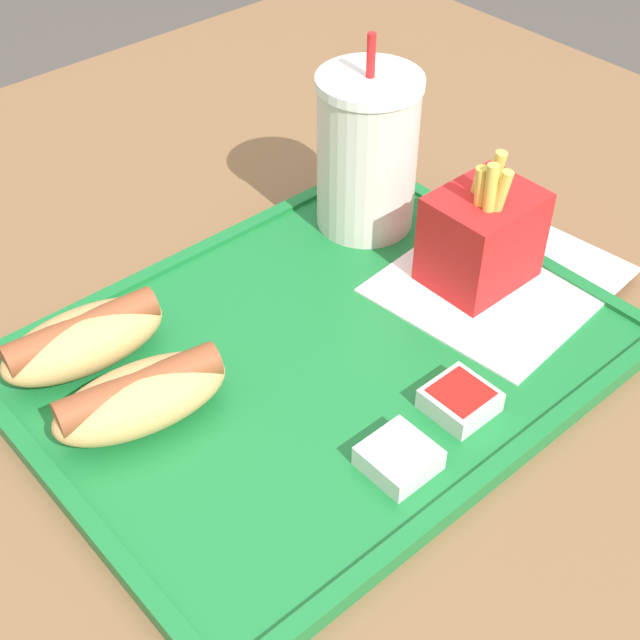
{
  "coord_description": "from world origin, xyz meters",
  "views": [
    {
      "loc": [
        -0.34,
        -0.39,
        1.17
      ],
      "look_at": [
        -0.03,
        -0.04,
        0.75
      ],
      "focal_mm": 50.0,
      "sensor_mm": 36.0,
      "label": 1
    }
  ],
  "objects_px": {
    "fries_carton": "(482,237)",
    "sauce_cup_ketchup": "(458,401)",
    "hot_dog_near": "(141,396)",
    "sauce_cup_mayo": "(399,457)",
    "hot_dog_far": "(84,339)",
    "soda_cup": "(367,153)"
  },
  "relations": [
    {
      "from": "fries_carton",
      "to": "sauce_cup_ketchup",
      "type": "height_order",
      "value": "fries_carton"
    },
    {
      "from": "hot_dog_near",
      "to": "sauce_cup_mayo",
      "type": "xyz_separation_m",
      "value": [
        0.1,
        -0.14,
        -0.01
      ]
    },
    {
      "from": "hot_dog_far",
      "to": "sauce_cup_mayo",
      "type": "xyz_separation_m",
      "value": [
        0.1,
        -0.21,
        -0.01
      ]
    },
    {
      "from": "fries_carton",
      "to": "hot_dog_near",
      "type": "bearing_deg",
      "value": 170.54
    },
    {
      "from": "hot_dog_near",
      "to": "sauce_cup_mayo",
      "type": "relative_size",
      "value": 3.03
    },
    {
      "from": "soda_cup",
      "to": "fries_carton",
      "type": "xyz_separation_m",
      "value": [
        0.01,
        -0.12,
        -0.03
      ]
    },
    {
      "from": "hot_dog_near",
      "to": "hot_dog_far",
      "type": "bearing_deg",
      "value": 90.0
    },
    {
      "from": "hot_dog_far",
      "to": "sauce_cup_mayo",
      "type": "height_order",
      "value": "hot_dog_far"
    },
    {
      "from": "hot_dog_far",
      "to": "hot_dog_near",
      "type": "relative_size",
      "value": 0.98
    },
    {
      "from": "hot_dog_far",
      "to": "sauce_cup_mayo",
      "type": "distance_m",
      "value": 0.24
    },
    {
      "from": "hot_dog_far",
      "to": "sauce_cup_ketchup",
      "type": "xyz_separation_m",
      "value": [
        0.16,
        -0.21,
        -0.01
      ]
    },
    {
      "from": "hot_dog_near",
      "to": "fries_carton",
      "type": "xyz_separation_m",
      "value": [
        0.28,
        -0.05,
        0.02
      ]
    },
    {
      "from": "soda_cup",
      "to": "sauce_cup_mayo",
      "type": "distance_m",
      "value": 0.28
    },
    {
      "from": "sauce_cup_ketchup",
      "to": "hot_dog_far",
      "type": "bearing_deg",
      "value": 128.4
    },
    {
      "from": "fries_carton",
      "to": "sauce_cup_mayo",
      "type": "height_order",
      "value": "fries_carton"
    },
    {
      "from": "hot_dog_far",
      "to": "hot_dog_near",
      "type": "xyz_separation_m",
      "value": [
        0.0,
        -0.07,
        0.0
      ]
    },
    {
      "from": "hot_dog_far",
      "to": "hot_dog_near",
      "type": "distance_m",
      "value": 0.07
    },
    {
      "from": "hot_dog_near",
      "to": "fries_carton",
      "type": "relative_size",
      "value": 1.09
    },
    {
      "from": "soda_cup",
      "to": "hot_dog_far",
      "type": "distance_m",
      "value": 0.27
    },
    {
      "from": "sauce_cup_ketchup",
      "to": "hot_dog_near",
      "type": "bearing_deg",
      "value": 140.93
    },
    {
      "from": "hot_dog_far",
      "to": "soda_cup",
      "type": "bearing_deg",
      "value": -0.89
    },
    {
      "from": "hot_dog_far",
      "to": "fries_carton",
      "type": "distance_m",
      "value": 0.31
    }
  ]
}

